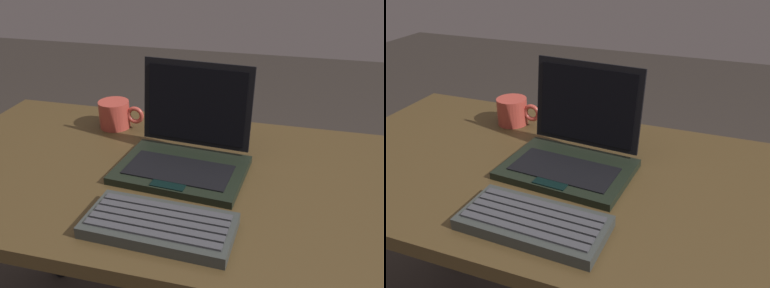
% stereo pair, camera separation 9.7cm
% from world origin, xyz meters
% --- Properties ---
extents(desk, '(1.48, 0.69, 0.75)m').
position_xyz_m(desk, '(0.00, 0.00, 0.64)').
color(desk, '#402F18').
rests_on(desk, ground).
extents(laptop_front, '(0.32, 0.27, 0.25)m').
position_xyz_m(laptop_front, '(-0.07, 0.03, 0.80)').
color(laptop_front, black).
rests_on(laptop_front, desk).
extents(external_keyboard, '(0.30, 0.15, 0.03)m').
position_xyz_m(external_keyboard, '(-0.05, -0.22, 0.76)').
color(external_keyboard, '#2E322F').
rests_on(external_keyboard, desk).
extents(coffee_mug, '(0.14, 0.09, 0.08)m').
position_xyz_m(coffee_mug, '(-0.33, 0.21, 0.79)').
color(coffee_mug, '#AA3B30').
rests_on(coffee_mug, desk).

